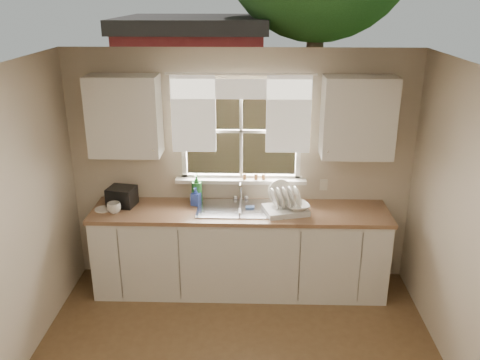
{
  "coord_description": "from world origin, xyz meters",
  "views": [
    {
      "loc": [
        0.14,
        -3.07,
        3.0
      ],
      "look_at": [
        0.0,
        1.65,
        1.25
      ],
      "focal_mm": 38.0,
      "sensor_mm": 36.0,
      "label": 1
    }
  ],
  "objects_px": {
    "dish_rack": "(285,205)",
    "black_appliance": "(122,196)",
    "soap_bottle_a": "(197,189)",
    "cup": "(114,208)"
  },
  "relations": [
    {
      "from": "dish_rack",
      "to": "soap_bottle_a",
      "type": "relative_size",
      "value": 1.52
    },
    {
      "from": "cup",
      "to": "black_appliance",
      "type": "bearing_deg",
      "value": 71.82
    },
    {
      "from": "soap_bottle_a",
      "to": "black_appliance",
      "type": "distance_m",
      "value": 0.78
    },
    {
      "from": "dish_rack",
      "to": "cup",
      "type": "relative_size",
      "value": 3.47
    },
    {
      "from": "dish_rack",
      "to": "black_appliance",
      "type": "xyz_separation_m",
      "value": [
        -1.69,
        0.13,
        0.02
      ]
    },
    {
      "from": "dish_rack",
      "to": "cup",
      "type": "height_order",
      "value": "dish_rack"
    },
    {
      "from": "dish_rack",
      "to": "cup",
      "type": "distance_m",
      "value": 1.72
    },
    {
      "from": "soap_bottle_a",
      "to": "cup",
      "type": "bearing_deg",
      "value": -154.14
    },
    {
      "from": "soap_bottle_a",
      "to": "black_appliance",
      "type": "xyz_separation_m",
      "value": [
        -0.77,
        -0.09,
        -0.06
      ]
    },
    {
      "from": "soap_bottle_a",
      "to": "black_appliance",
      "type": "relative_size",
      "value": 1.19
    }
  ]
}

